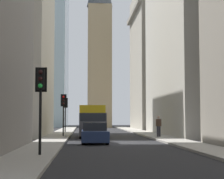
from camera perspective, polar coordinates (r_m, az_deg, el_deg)
ground_plane at (r=27.90m, az=0.36°, el=-7.68°), size 135.00×135.00×0.00m
sidewalk_right at (r=27.92m, az=-8.97°, el=-7.48°), size 90.00×2.20×0.14m
sidewalk_left at (r=28.60m, az=9.46°, el=-7.39°), size 90.00×2.20×0.14m
building_left_far at (r=61.37m, az=7.99°, el=4.11°), size 13.98×10.50×20.86m
building_left_midfar at (r=42.38m, az=13.64°, el=7.33°), size 19.22×10.00×20.10m
church_spire at (r=72.28m, az=-1.79°, el=7.88°), size 4.63×4.63×32.05m
delivery_truck at (r=35.55m, az=-2.87°, el=-4.54°), size 6.46×2.25×2.84m
sedan_navy at (r=27.28m, az=-2.51°, el=-6.36°), size 4.30×1.78×1.42m
traffic_light_foreground at (r=17.81m, az=-10.22°, el=-0.07°), size 0.43×0.52×3.87m
traffic_light_midblock at (r=35.91m, az=-6.99°, el=-2.25°), size 0.43×0.52×3.73m
traffic_light_far_junction at (r=45.20m, az=-6.72°, el=-2.50°), size 0.43×0.52×3.85m
pedestrian at (r=34.28m, az=6.71°, el=-5.13°), size 0.26×0.44×1.76m
discarded_bottle at (r=33.45m, az=-6.66°, el=-6.62°), size 0.07×0.07×0.27m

